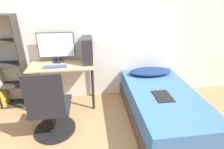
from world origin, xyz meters
TOP-DOWN VIEW (x-y plane):
  - wall_back at (0.00, 1.49)m, footprint 8.00×0.05m
  - desk at (-0.31, 1.21)m, footprint 1.07×0.52m
  - bookshelf at (-1.33, 1.33)m, footprint 0.58×0.28m
  - office_chair at (-0.41, 0.47)m, footprint 0.59×0.59m
  - bed at (1.23, 0.57)m, footprint 1.00×1.80m
  - pillow at (1.23, 1.21)m, footprint 0.76×0.36m
  - magazine at (1.16, 0.45)m, footprint 0.24×0.32m
  - monitor at (-0.39, 1.35)m, footprint 0.60×0.20m
  - keyboard at (-0.41, 1.10)m, footprint 0.37×0.11m
  - pc_tower at (0.12, 1.26)m, footprint 0.17×0.37m

SIDE VIEW (x-z plane):
  - bed at x=1.23m, z-range 0.00..0.50m
  - office_chair at x=-0.41m, z-range -0.14..0.88m
  - magazine at x=1.16m, z-range 0.50..0.52m
  - pillow at x=1.23m, z-range 0.50..0.61m
  - desk at x=-0.31m, z-range 0.25..1.03m
  - bookshelf at x=-1.33m, z-range -0.06..1.51m
  - keyboard at x=-0.41m, z-range 0.78..0.80m
  - pc_tower at x=0.12m, z-range 0.78..1.20m
  - monitor at x=-0.39m, z-range 0.80..1.30m
  - wall_back at x=0.00m, z-range 0.00..2.50m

